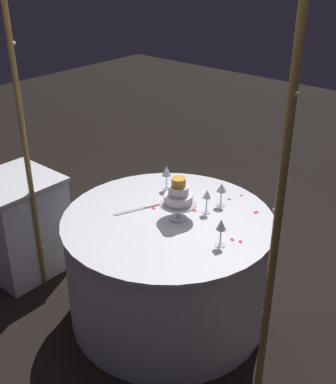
{
  "coord_description": "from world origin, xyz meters",
  "views": [
    {
      "loc": [
        -1.68,
        1.96,
        2.24
      ],
      "look_at": [
        0.0,
        0.0,
        0.91
      ],
      "focal_mm": 45.75,
      "sensor_mm": 36.0,
      "label": 1
    }
  ],
  "objects_px": {
    "main_table": "(168,267)",
    "tiered_cake": "(178,197)",
    "wine_glass_2": "(221,226)",
    "side_table": "(20,225)",
    "cake_knife": "(139,209)",
    "wine_glass_0": "(207,196)",
    "wine_glass_1": "(221,189)",
    "decorative_arch": "(123,138)",
    "wine_glass_3": "(167,172)"
  },
  "relations": [
    {
      "from": "side_table",
      "to": "cake_knife",
      "type": "xyz_separation_m",
      "value": [
        -0.96,
        -0.28,
        0.36
      ]
    },
    {
      "from": "main_table",
      "to": "wine_glass_0",
      "type": "xyz_separation_m",
      "value": [
        -0.14,
        -0.21,
        0.48
      ]
    },
    {
      "from": "side_table",
      "to": "wine_glass_2",
      "type": "height_order",
      "value": "wine_glass_2"
    },
    {
      "from": "side_table",
      "to": "wine_glass_0",
      "type": "bearing_deg",
      "value": -158.04
    },
    {
      "from": "wine_glass_2",
      "to": "tiered_cake",
      "type": "bearing_deg",
      "value": -11.45
    },
    {
      "from": "wine_glass_0",
      "to": "wine_glass_3",
      "type": "xyz_separation_m",
      "value": [
        0.4,
        -0.09,
        0.01
      ]
    },
    {
      "from": "main_table",
      "to": "cake_knife",
      "type": "xyz_separation_m",
      "value": [
        0.21,
        0.04,
        0.37
      ]
    },
    {
      "from": "decorative_arch",
      "to": "wine_glass_2",
      "type": "height_order",
      "value": "decorative_arch"
    },
    {
      "from": "wine_glass_0",
      "to": "wine_glass_2",
      "type": "xyz_separation_m",
      "value": [
        -0.28,
        0.25,
        0.01
      ]
    },
    {
      "from": "wine_glass_1",
      "to": "wine_glass_3",
      "type": "distance_m",
      "value": 0.42
    },
    {
      "from": "wine_glass_0",
      "to": "wine_glass_2",
      "type": "relative_size",
      "value": 0.95
    },
    {
      "from": "wine_glass_0",
      "to": "wine_glass_3",
      "type": "height_order",
      "value": "wine_glass_3"
    },
    {
      "from": "wine_glass_1",
      "to": "cake_knife",
      "type": "xyz_separation_m",
      "value": [
        0.36,
        0.38,
        -0.11
      ]
    },
    {
      "from": "main_table",
      "to": "wine_glass_2",
      "type": "bearing_deg",
      "value": 174.68
    },
    {
      "from": "wine_glass_1",
      "to": "wine_glass_2",
      "type": "height_order",
      "value": "wine_glass_2"
    },
    {
      "from": "wine_glass_0",
      "to": "wine_glass_2",
      "type": "bearing_deg",
      "value": 138.42
    },
    {
      "from": "main_table",
      "to": "wine_glass_0",
      "type": "height_order",
      "value": "wine_glass_0"
    },
    {
      "from": "cake_knife",
      "to": "wine_glass_3",
      "type": "bearing_deg",
      "value": -80.68
    },
    {
      "from": "side_table",
      "to": "cake_knife",
      "type": "distance_m",
      "value": 1.07
    },
    {
      "from": "tiered_cake",
      "to": "wine_glass_2",
      "type": "distance_m",
      "value": 0.37
    },
    {
      "from": "side_table",
      "to": "wine_glass_3",
      "type": "relative_size",
      "value": 4.35
    },
    {
      "from": "main_table",
      "to": "wine_glass_2",
      "type": "height_order",
      "value": "wine_glass_2"
    },
    {
      "from": "main_table",
      "to": "tiered_cake",
      "type": "xyz_separation_m",
      "value": [
        -0.05,
        -0.03,
        0.52
      ]
    },
    {
      "from": "decorative_arch",
      "to": "cake_knife",
      "type": "xyz_separation_m",
      "value": [
        0.21,
        -0.32,
        -0.62
      ]
    },
    {
      "from": "wine_glass_1",
      "to": "wine_glass_3",
      "type": "relative_size",
      "value": 0.91
    },
    {
      "from": "decorative_arch",
      "to": "cake_knife",
      "type": "bearing_deg",
      "value": -56.1
    },
    {
      "from": "cake_knife",
      "to": "main_table",
      "type": "bearing_deg",
      "value": -169.94
    },
    {
      "from": "wine_glass_0",
      "to": "side_table",
      "type": "bearing_deg",
      "value": 21.96
    },
    {
      "from": "side_table",
      "to": "wine_glass_3",
      "type": "bearing_deg",
      "value": -145.87
    },
    {
      "from": "decorative_arch",
      "to": "side_table",
      "type": "bearing_deg",
      "value": -1.69
    },
    {
      "from": "side_table",
      "to": "tiered_cake",
      "type": "bearing_deg",
      "value": -163.88
    },
    {
      "from": "main_table",
      "to": "wine_glass_1",
      "type": "distance_m",
      "value": 0.61
    },
    {
      "from": "tiered_cake",
      "to": "wine_glass_0",
      "type": "distance_m",
      "value": 0.2
    },
    {
      "from": "wine_glass_0",
      "to": "wine_glass_1",
      "type": "bearing_deg",
      "value": -95.79
    },
    {
      "from": "wine_glass_0",
      "to": "cake_knife",
      "type": "relative_size",
      "value": 0.56
    },
    {
      "from": "main_table",
      "to": "side_table",
      "type": "distance_m",
      "value": 1.21
    },
    {
      "from": "decorative_arch",
      "to": "wine_glass_0",
      "type": "distance_m",
      "value": 0.77
    },
    {
      "from": "decorative_arch",
      "to": "tiered_cake",
      "type": "xyz_separation_m",
      "value": [
        -0.05,
        -0.39,
        -0.47
      ]
    },
    {
      "from": "side_table",
      "to": "wine_glass_1",
      "type": "distance_m",
      "value": 1.55
    },
    {
      "from": "wine_glass_1",
      "to": "main_table",
      "type": "bearing_deg",
      "value": 66.54
    },
    {
      "from": "tiered_cake",
      "to": "cake_knife",
      "type": "relative_size",
      "value": 0.98
    },
    {
      "from": "wine_glass_0",
      "to": "wine_glass_1",
      "type": "height_order",
      "value": "wine_glass_0"
    },
    {
      "from": "decorative_arch",
      "to": "tiered_cake",
      "type": "relative_size",
      "value": 7.71
    },
    {
      "from": "wine_glass_1",
      "to": "wine_glass_0",
      "type": "bearing_deg",
      "value": 84.21
    },
    {
      "from": "main_table",
      "to": "decorative_arch",
      "type": "bearing_deg",
      "value": 90.17
    },
    {
      "from": "side_table",
      "to": "tiered_cake",
      "type": "height_order",
      "value": "tiered_cake"
    },
    {
      "from": "tiered_cake",
      "to": "wine_glass_0",
      "type": "relative_size",
      "value": 1.74
    },
    {
      "from": "decorative_arch",
      "to": "wine_glass_0",
      "type": "bearing_deg",
      "value": -103.47
    },
    {
      "from": "tiered_cake",
      "to": "cake_knife",
      "type": "height_order",
      "value": "tiered_cake"
    },
    {
      "from": "cake_knife",
      "to": "wine_glass_2",
      "type": "bearing_deg",
      "value": 179.9
    }
  ]
}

